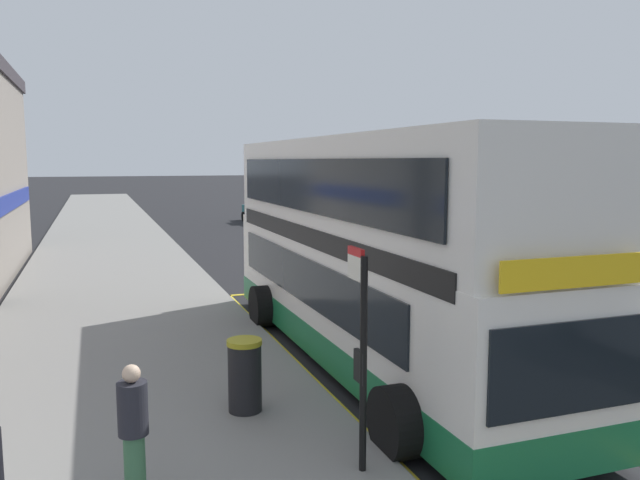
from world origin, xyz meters
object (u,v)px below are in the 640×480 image
at_px(pedestrian_further_back, 133,427).
at_px(litter_bin, 245,375).
at_px(parked_car_teal_distant, 262,210).
at_px(double_decker_bus, 369,258).
at_px(bus_stop_sign, 361,342).

distance_m(pedestrian_further_back, litter_bin, 2.72).
bearing_deg(parked_car_teal_distant, double_decker_bus, 77.35).
distance_m(bus_stop_sign, parked_car_teal_distant, 33.40).
xyz_separation_m(double_decker_bus, bus_stop_sign, (-2.06, -4.36, -0.31)).
height_order(double_decker_bus, parked_car_teal_distant, double_decker_bus).
xyz_separation_m(pedestrian_further_back, litter_bin, (1.75, 2.07, -0.28)).
bearing_deg(double_decker_bus, litter_bin, -145.17).
bearing_deg(pedestrian_further_back, bus_stop_sign, -4.11).
bearing_deg(bus_stop_sign, litter_bin, 112.74).
bearing_deg(bus_stop_sign, parked_car_teal_distant, 77.54).
bearing_deg(parked_car_teal_distant, pedestrian_further_back, 70.68).
xyz_separation_m(bus_stop_sign, parked_car_teal_distant, (7.20, 32.60, -0.96)).
distance_m(bus_stop_sign, pedestrian_further_back, 2.81).
height_order(pedestrian_further_back, litter_bin, pedestrian_further_back).
bearing_deg(pedestrian_further_back, double_decker_bus, 41.15).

